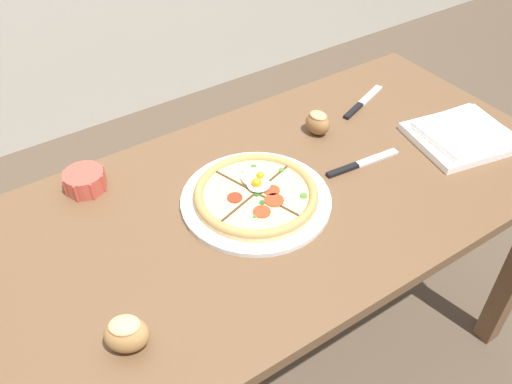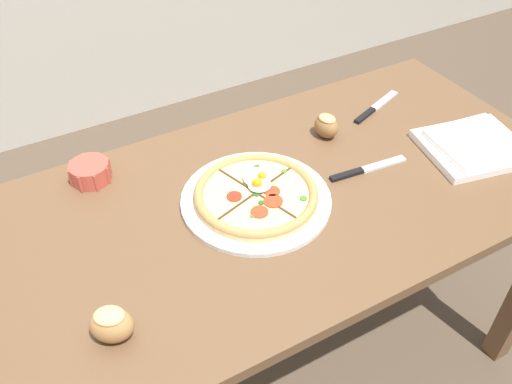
{
  "view_description": "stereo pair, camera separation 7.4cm",
  "coord_description": "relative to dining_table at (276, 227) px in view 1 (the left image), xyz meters",
  "views": [
    {
      "loc": [
        -0.56,
        -0.76,
        1.6
      ],
      "look_at": [
        -0.05,
        0.01,
        0.78
      ],
      "focal_mm": 38.0,
      "sensor_mm": 36.0,
      "label": 1
    },
    {
      "loc": [
        -0.5,
        -0.8,
        1.6
      ],
      "look_at": [
        -0.05,
        0.01,
        0.78
      ],
      "focal_mm": 38.0,
      "sensor_mm": 36.0,
      "label": 2
    }
  ],
  "objects": [
    {
      "name": "napkin_folded",
      "position": [
        0.53,
        -0.09,
        0.12
      ],
      "size": [
        0.29,
        0.26,
        0.04
      ],
      "rotation": [
        0.0,
        0.0,
        -0.2
      ],
      "color": "white",
      "rests_on": "dining_table"
    },
    {
      "name": "bread_piece_near",
      "position": [
        -0.45,
        -0.18,
        0.15
      ],
      "size": [
        0.1,
        0.09,
        0.07
      ],
      "rotation": [
        0.0,
        0.0,
        2.58
      ],
      "color": "#B27F47",
      "rests_on": "dining_table"
    },
    {
      "name": "ground_plane",
      "position": [
        0.0,
        0.0,
        -0.64
      ],
      "size": [
        12.0,
        12.0,
        0.0
      ],
      "primitive_type": "plane",
      "color": "brown"
    },
    {
      "name": "ramekin_bowl",
      "position": [
        -0.36,
        0.27,
        0.13
      ],
      "size": [
        0.1,
        0.1,
        0.05
      ],
      "color": "#C64C3D",
      "rests_on": "dining_table"
    },
    {
      "name": "pizza",
      "position": [
        -0.05,
        0.01,
        0.13
      ],
      "size": [
        0.35,
        0.35,
        0.05
      ],
      "color": "white",
      "rests_on": "dining_table"
    },
    {
      "name": "bread_piece_mid",
      "position": [
        0.23,
        0.14,
        0.14
      ],
      "size": [
        0.06,
        0.08,
        0.06
      ],
      "rotation": [
        0.0,
        0.0,
        1.74
      ],
      "color": "olive",
      "rests_on": "dining_table"
    },
    {
      "name": "dining_table",
      "position": [
        0.0,
        0.0,
        0.0
      ],
      "size": [
        1.46,
        0.72,
        0.75
      ],
      "color": "brown",
      "rests_on": "ground_plane"
    },
    {
      "name": "knife_spare",
      "position": [
        0.43,
        0.18,
        0.11
      ],
      "size": [
        0.2,
        0.09,
        0.01
      ],
      "rotation": [
        0.0,
        0.0,
        0.36
      ],
      "color": "silver",
      "rests_on": "dining_table"
    },
    {
      "name": "knife_main",
      "position": [
        0.24,
        -0.03,
        0.11
      ],
      "size": [
        0.21,
        0.04,
        0.01
      ],
      "rotation": [
        0.0,
        0.0,
        -0.09
      ],
      "color": "silver",
      "rests_on": "dining_table"
    }
  ]
}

